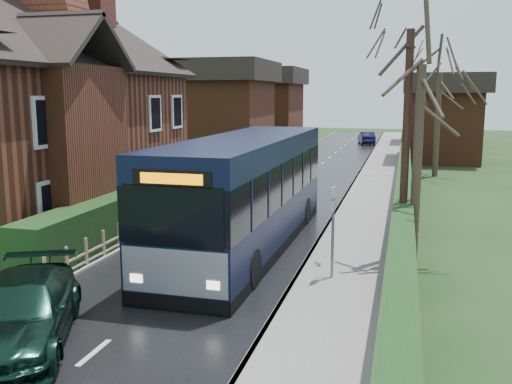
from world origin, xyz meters
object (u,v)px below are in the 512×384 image
(car_green, at_px, (22,313))
(bus_stop_sign, at_px, (333,219))
(brick_house, at_px, (35,111))
(car_silver, at_px, (195,214))
(telegraph_pole, at_px, (406,147))
(bus, at_px, (246,194))

(car_green, bearing_deg, bus_stop_sign, 19.97)
(brick_house, relative_size, car_silver, 3.27)
(bus_stop_sign, xyz_separation_m, telegraph_pole, (1.80, 2.61, 1.72))
(brick_house, relative_size, bus, 1.20)
(bus, relative_size, bus_stop_sign, 4.52)
(bus, bearing_deg, bus_stop_sign, -40.98)
(brick_house, distance_m, car_silver, 8.16)
(bus, height_order, car_green, bus)
(car_silver, bearing_deg, bus_stop_sign, -48.77)
(car_silver, xyz_separation_m, bus_stop_sign, (5.50, -4.14, 1.01))
(bus, height_order, car_silver, bus)
(brick_house, relative_size, telegraph_pole, 2.11)
(car_green, xyz_separation_m, telegraph_pole, (7.40, 8.14, 2.80))
(brick_house, bearing_deg, car_green, -56.49)
(telegraph_pole, bearing_deg, car_silver, -175.93)
(brick_house, bearing_deg, bus, -14.16)
(bus, bearing_deg, telegraph_pole, -2.02)
(bus, xyz_separation_m, telegraph_pole, (5.00, -0.23, 1.67))
(bus_stop_sign, bearing_deg, brick_house, 158.69)
(car_silver, distance_m, car_green, 9.67)
(brick_house, bearing_deg, bus_stop_sign, -22.40)
(bus_stop_sign, relative_size, telegraph_pole, 0.39)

